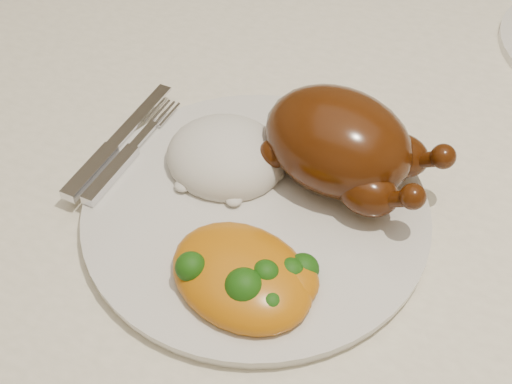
% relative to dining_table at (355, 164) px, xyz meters
% --- Properties ---
extents(dining_table, '(1.60, 0.90, 0.76)m').
position_rel_dining_table_xyz_m(dining_table, '(0.00, 0.00, 0.00)').
color(dining_table, brown).
rests_on(dining_table, floor).
extents(tablecloth, '(1.73, 1.03, 0.18)m').
position_rel_dining_table_xyz_m(tablecloth, '(0.00, 0.00, 0.07)').
color(tablecloth, white).
rests_on(tablecloth, dining_table).
extents(dinner_plate, '(0.39, 0.39, 0.01)m').
position_rel_dining_table_xyz_m(dinner_plate, '(-0.03, -0.20, 0.11)').
color(dinner_plate, silver).
rests_on(dinner_plate, tablecloth).
extents(roast_chicken, '(0.18, 0.13, 0.09)m').
position_rel_dining_table_xyz_m(roast_chicken, '(0.02, -0.14, 0.16)').
color(roast_chicken, '#4D2308').
rests_on(roast_chicken, dinner_plate).
extents(rice_mound, '(0.12, 0.11, 0.06)m').
position_rel_dining_table_xyz_m(rice_mound, '(-0.08, -0.16, 0.13)').
color(rice_mound, white).
rests_on(rice_mound, dinner_plate).
extents(mac_and_cheese, '(0.14, 0.12, 0.05)m').
position_rel_dining_table_xyz_m(mac_and_cheese, '(-0.01, -0.27, 0.13)').
color(mac_and_cheese, orange).
rests_on(mac_and_cheese, dinner_plate).
extents(cutlery, '(0.04, 0.17, 0.01)m').
position_rel_dining_table_xyz_m(cutlery, '(-0.18, -0.20, 0.12)').
color(cutlery, silver).
rests_on(cutlery, dinner_plate).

